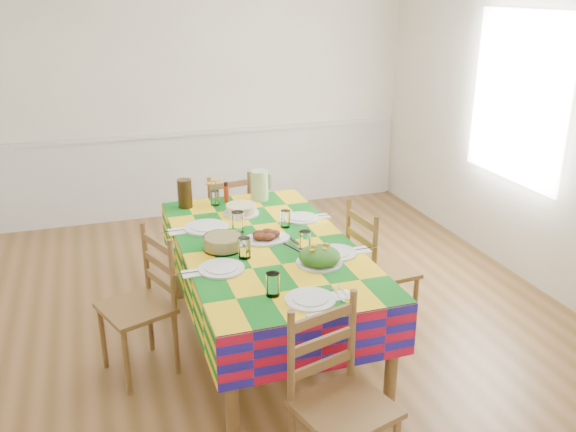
# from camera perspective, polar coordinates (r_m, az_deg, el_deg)

# --- Properties ---
(room) EXTENTS (4.58, 5.08, 2.78)m
(room) POSITION_cam_1_polar(r_m,az_deg,el_deg) (4.20, -1.65, 6.72)
(room) COLOR brown
(room) RESTS_ON ground
(wainscot) EXTENTS (4.41, 0.06, 0.92)m
(wainscot) POSITION_cam_1_polar(r_m,az_deg,el_deg) (6.76, -7.64, 4.38)
(wainscot) COLOR silver
(wainscot) RESTS_ON room
(window_right) EXTENTS (0.00, 1.40, 1.40)m
(window_right) POSITION_cam_1_polar(r_m,az_deg,el_deg) (5.47, 20.71, 10.30)
(window_right) COLOR white
(window_right) RESTS_ON room
(dining_table) EXTENTS (1.10, 2.04, 0.79)m
(dining_table) POSITION_cam_1_polar(r_m,az_deg,el_deg) (4.02, -2.07, -3.72)
(dining_table) COLOR brown
(dining_table) RESTS_ON room
(setting_near_head) EXTENTS (0.44, 0.30, 0.13)m
(setting_near_head) POSITION_cam_1_polar(r_m,az_deg,el_deg) (3.28, 0.92, -7.29)
(setting_near_head) COLOR silver
(setting_near_head) RESTS_ON dining_table
(setting_left_near) EXTENTS (0.50, 0.30, 0.13)m
(setting_left_near) POSITION_cam_1_polar(r_m,az_deg,el_deg) (3.67, -5.56, -4.21)
(setting_left_near) COLOR silver
(setting_left_near) RESTS_ON dining_table
(setting_left_far) EXTENTS (0.56, 0.33, 0.15)m
(setting_left_far) POSITION_cam_1_polar(r_m,az_deg,el_deg) (4.21, -6.70, -0.90)
(setting_left_far) COLOR silver
(setting_left_far) RESTS_ON dining_table
(setting_right_near) EXTENTS (0.50, 0.29, 0.13)m
(setting_right_near) POSITION_cam_1_polar(r_m,az_deg,el_deg) (3.84, 3.53, -3.03)
(setting_right_near) COLOR silver
(setting_right_near) RESTS_ON dining_table
(setting_right_far) EXTENTS (0.47, 0.27, 0.12)m
(setting_right_far) POSITION_cam_1_polar(r_m,az_deg,el_deg) (4.33, 0.80, -0.20)
(setting_right_far) COLOR silver
(setting_right_far) RESTS_ON dining_table
(meat_platter) EXTENTS (0.32, 0.23, 0.06)m
(meat_platter) POSITION_cam_1_polar(r_m,az_deg,el_deg) (4.02, -2.09, -1.94)
(meat_platter) COLOR silver
(meat_platter) RESTS_ON dining_table
(salad_platter) EXTENTS (0.28, 0.28, 0.12)m
(salad_platter) POSITION_cam_1_polar(r_m,az_deg,el_deg) (3.68, 2.96, -3.83)
(salad_platter) COLOR silver
(salad_platter) RESTS_ON dining_table
(pasta_bowl) EXTENTS (0.25, 0.25, 0.09)m
(pasta_bowl) POSITION_cam_1_polar(r_m,az_deg,el_deg) (3.90, -6.11, -2.48)
(pasta_bowl) COLOR white
(pasta_bowl) RESTS_ON dining_table
(cake) EXTENTS (0.26, 0.26, 0.07)m
(cake) POSITION_cam_1_polar(r_m,az_deg,el_deg) (4.49, -4.40, 0.61)
(cake) COLOR silver
(cake) RESTS_ON dining_table
(serving_utensils) EXTENTS (0.15, 0.34, 0.01)m
(serving_utensils) POSITION_cam_1_polar(r_m,az_deg,el_deg) (3.92, 0.81, -2.87)
(serving_utensils) COLOR black
(serving_utensils) RESTS_ON dining_table
(flower_vase) EXTENTS (0.14, 0.11, 0.22)m
(flower_vase) POSITION_cam_1_polar(r_m,az_deg,el_deg) (4.67, -6.88, 2.06)
(flower_vase) COLOR white
(flower_vase) RESTS_ON dining_table
(hot_sauce) EXTENTS (0.04, 0.04, 0.16)m
(hot_sauce) POSITION_cam_1_polar(r_m,az_deg,el_deg) (4.74, -5.80, 2.24)
(hot_sauce) COLOR red
(hot_sauce) RESTS_ON dining_table
(green_pitcher) EXTENTS (0.14, 0.14, 0.24)m
(green_pitcher) POSITION_cam_1_polar(r_m,az_deg,el_deg) (4.76, -2.69, 2.88)
(green_pitcher) COLOR #A3BF87
(green_pitcher) RESTS_ON dining_table
(tea_pitcher) EXTENTS (0.11, 0.11, 0.22)m
(tea_pitcher) POSITION_cam_1_polar(r_m,az_deg,el_deg) (4.66, -9.63, 2.10)
(tea_pitcher) COLOR black
(tea_pitcher) RESTS_ON dining_table
(name_card) EXTENTS (0.09, 0.03, 0.02)m
(name_card) POSITION_cam_1_polar(r_m,az_deg,el_deg) (3.12, 2.55, -9.32)
(name_card) COLOR silver
(name_card) RESTS_ON dining_table
(chair_near) EXTENTS (0.53, 0.51, 0.97)m
(chair_near) POSITION_cam_1_polar(r_m,az_deg,el_deg) (3.08, 4.77, -17.02)
(chair_near) COLOR brown
(chair_near) RESTS_ON room
(chair_far) EXTENTS (0.47, 0.45, 0.93)m
(chair_far) POSITION_cam_1_polar(r_m,az_deg,el_deg) (5.27, -5.89, -0.66)
(chair_far) COLOR brown
(chair_far) RESTS_ON room
(chair_left) EXTENTS (0.52, 0.53, 0.94)m
(chair_left) POSITION_cam_1_polar(r_m,az_deg,el_deg) (4.01, -13.48, -8.16)
(chair_left) COLOR brown
(chair_left) RESTS_ON room
(chair_right) EXTENTS (0.45, 0.46, 0.97)m
(chair_right) POSITION_cam_1_polar(r_m,az_deg,el_deg) (4.38, 8.29, -5.03)
(chair_right) COLOR brown
(chair_right) RESTS_ON room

